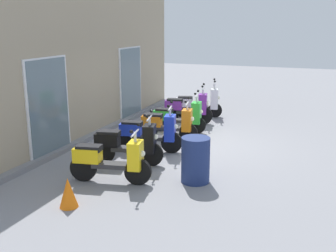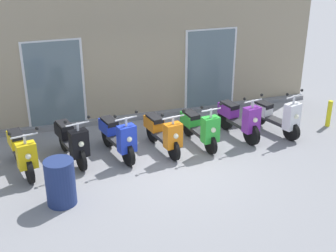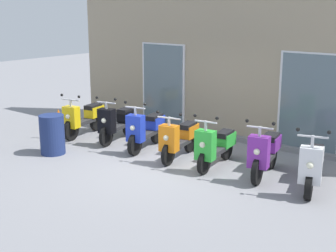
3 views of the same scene
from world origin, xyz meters
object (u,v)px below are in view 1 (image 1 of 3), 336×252
at_px(scooter_white, 199,103).
at_px(scooter_yellow, 110,160).
at_px(traffic_cone, 68,193).
at_px(scooter_orange, 169,123).
at_px(scooter_black, 128,143).
at_px(scooter_purple, 188,108).
at_px(curb_bollard, 213,99).
at_px(scooter_green, 179,116).
at_px(scooter_blue, 150,132).
at_px(trash_bin, 195,160).

bearing_deg(scooter_white, scooter_yellow, -179.37).
bearing_deg(traffic_cone, scooter_orange, -1.95).
bearing_deg(scooter_yellow, scooter_orange, -0.10).
bearing_deg(traffic_cone, scooter_black, 0.23).
distance_m(scooter_purple, scooter_white, 0.99).
relative_size(scooter_yellow, scooter_black, 1.03).
bearing_deg(scooter_purple, scooter_white, -3.62).
xyz_separation_m(scooter_yellow, scooter_black, (1.06, 0.15, 0.03)).
bearing_deg(curb_bollard, scooter_green, 179.79).
height_order(scooter_black, scooter_green, scooter_green).
height_order(scooter_blue, scooter_green, scooter_blue).
height_order(scooter_blue, scooter_white, scooter_white).
distance_m(scooter_blue, traffic_cone, 3.29).
height_order(scooter_green, scooter_purple, scooter_purple).
distance_m(scooter_black, scooter_orange, 2.06).
bearing_deg(scooter_black, scooter_orange, -4.35).
bearing_deg(traffic_cone, scooter_purple, -0.11).
bearing_deg(trash_bin, scooter_orange, 31.44).
height_order(scooter_purple, scooter_white, scooter_white).
distance_m(scooter_orange, scooter_white, 2.99).
bearing_deg(scooter_white, scooter_black, 179.05).
relative_size(scooter_green, trash_bin, 1.74).
distance_m(scooter_black, traffic_cone, 2.28).
bearing_deg(scooter_blue, scooter_black, 175.47).
relative_size(scooter_orange, scooter_white, 1.00).
height_order(scooter_orange, traffic_cone, scooter_orange).
xyz_separation_m(scooter_orange, traffic_cone, (-4.32, 0.15, -0.22)).
bearing_deg(scooter_purple, scooter_yellow, -178.55).
distance_m(scooter_purple, curb_bollard, 2.53).
height_order(scooter_black, curb_bollard, scooter_black).
bearing_deg(scooter_orange, curb_bollard, 0.22).
bearing_deg(scooter_purple, traffic_cone, 179.89).
distance_m(scooter_blue, scooter_purple, 3.04).
relative_size(scooter_green, curb_bollard, 2.24).
xyz_separation_m(scooter_orange, scooter_white, (2.99, 0.07, -0.01)).
xyz_separation_m(scooter_blue, scooter_orange, (1.04, -0.08, -0.01)).
height_order(scooter_black, traffic_cone, scooter_black).
bearing_deg(curb_bollard, scooter_black, 178.79).
bearing_deg(scooter_white, scooter_blue, 179.95).
distance_m(scooter_black, scooter_blue, 1.01).
distance_m(scooter_white, traffic_cone, 7.32).
distance_m(scooter_orange, scooter_purple, 2.01).
relative_size(scooter_yellow, scooter_orange, 1.04).
xyz_separation_m(scooter_black, traffic_cone, (-2.27, -0.01, -0.24)).
bearing_deg(scooter_yellow, scooter_black, 8.08).
distance_m(scooter_yellow, curb_bollard, 7.64).
distance_m(scooter_yellow, traffic_cone, 1.24).
xyz_separation_m(scooter_blue, trash_bin, (-1.43, -1.59, -0.04)).
bearing_deg(traffic_cone, scooter_green, -1.27).
relative_size(scooter_purple, scooter_white, 1.01).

